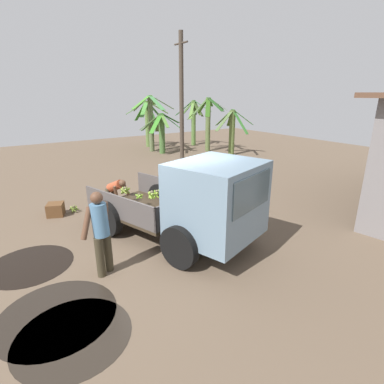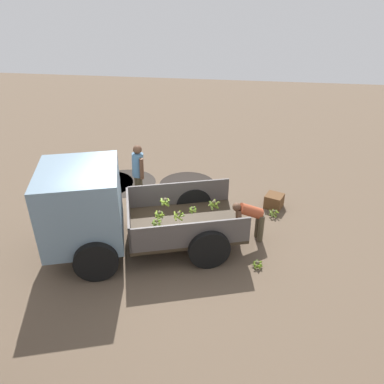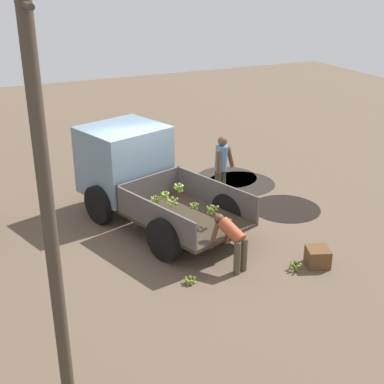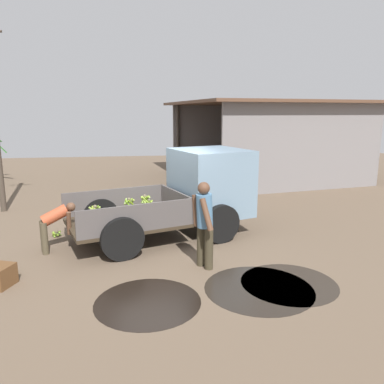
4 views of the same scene
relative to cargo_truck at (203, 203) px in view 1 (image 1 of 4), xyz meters
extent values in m
plane|color=brown|center=(-0.93, -0.34, -1.14)|extent=(36.00, 36.00, 0.00)
cylinder|color=black|center=(0.55, -3.37, -1.14)|extent=(1.94, 1.94, 0.01)
cylinder|color=#2A231D|center=(1.16, -3.24, -1.14)|extent=(1.76, 1.76, 0.01)
cylinder|color=black|center=(-1.42, -3.55, -1.14)|extent=(1.77, 1.77, 0.01)
cube|color=#352A1D|center=(-1.81, -0.59, -0.64)|extent=(3.08, 2.61, 0.08)
cube|color=#4F4948|center=(-2.10, 0.29, -0.30)|extent=(2.51, 0.86, 0.61)
cube|color=#4F4948|center=(-1.52, -1.47, -0.30)|extent=(2.51, 0.86, 0.61)
cube|color=#4F4948|center=(-0.59, -0.19, -0.30)|extent=(0.63, 1.82, 0.61)
cube|color=gray|center=(0.35, 0.11, 0.16)|extent=(2.17, 2.29, 1.67)
cube|color=#4C606B|center=(1.16, 0.38, 0.49)|extent=(0.49, 1.42, 0.74)
cylinder|color=black|center=(-0.19, 0.97, -0.68)|extent=(0.95, 0.50, 0.93)
cylinder|color=black|center=(0.41, -0.90, -0.68)|extent=(0.95, 0.50, 0.93)
cylinder|color=black|center=(-2.49, 0.22, -0.68)|extent=(0.95, 0.50, 0.93)
cylinder|color=black|center=(-1.88, -1.64, -0.68)|extent=(0.95, 0.50, 0.93)
sphere|color=brown|center=(-1.31, 0.04, -0.31)|extent=(0.06, 0.06, 0.06)
cylinder|color=olive|center=(-1.28, 0.08, -0.37)|extent=(0.12, 0.11, 0.13)
cylinder|color=#84B130|center=(-1.32, 0.10, -0.34)|extent=(0.15, 0.06, 0.09)
cylinder|color=#7FA239|center=(-1.34, 0.07, -0.37)|extent=(0.10, 0.12, 0.14)
cylinder|color=#82A827|center=(-1.37, 0.03, -0.34)|extent=(0.06, 0.15, 0.09)
cylinder|color=olive|center=(-1.35, 0.00, -0.35)|extent=(0.13, 0.12, 0.10)
cylinder|color=olive|center=(-1.30, -0.02, -0.34)|extent=(0.15, 0.06, 0.09)
cylinder|color=olive|center=(-1.26, 0.01, -0.35)|extent=(0.12, 0.14, 0.09)
cylinder|color=olive|center=(-1.27, 0.04, -0.37)|extent=(0.04, 0.12, 0.14)
sphere|color=brown|center=(-1.73, -0.30, -0.15)|extent=(0.08, 0.08, 0.08)
cylinder|color=olive|center=(-1.69, -0.36, -0.22)|extent=(0.18, 0.15, 0.18)
cylinder|color=#93B135|center=(-1.65, -0.27, -0.21)|extent=(0.11, 0.21, 0.15)
cylinder|color=#84A432|center=(-1.74, -0.22, -0.22)|extent=(0.20, 0.05, 0.16)
cylinder|color=#819D43|center=(-1.82, -0.28, -0.20)|extent=(0.08, 0.22, 0.13)
cylinder|color=#689821|center=(-1.76, -0.35, -0.24)|extent=(0.16, 0.12, 0.20)
sphere|color=brown|center=(-1.27, -0.07, -0.25)|extent=(0.07, 0.07, 0.07)
cylinder|color=#8AA341|center=(-1.23, -0.02, -0.32)|extent=(0.14, 0.12, 0.15)
cylinder|color=olive|center=(-1.28, -0.01, -0.31)|extent=(0.17, 0.06, 0.13)
cylinder|color=#84A144|center=(-1.30, -0.03, -0.32)|extent=(0.14, 0.13, 0.15)
cylinder|color=olive|center=(-1.32, -0.08, -0.32)|extent=(0.05, 0.15, 0.16)
cylinder|color=olive|center=(-1.32, -0.12, -0.30)|extent=(0.14, 0.16, 0.11)
cylinder|color=olive|center=(-1.27, -0.14, -0.29)|extent=(0.18, 0.05, 0.10)
cylinder|color=olive|center=(-1.21, -0.12, -0.29)|extent=(0.15, 0.15, 0.10)
cylinder|color=#8AB146|center=(-1.20, -0.06, -0.31)|extent=(0.06, 0.17, 0.14)
sphere|color=brown|center=(-1.36, -0.62, -0.01)|extent=(0.09, 0.09, 0.09)
cylinder|color=olive|center=(-1.39, -0.58, -0.09)|extent=(0.16, 0.12, 0.18)
cylinder|color=olive|center=(-1.41, -0.62, -0.09)|extent=(0.06, 0.16, 0.18)
cylinder|color=#85A238|center=(-1.40, -0.67, -0.09)|extent=(0.15, 0.14, 0.18)
cylinder|color=#88AA36|center=(-1.35, -0.68, -0.09)|extent=(0.17, 0.07, 0.17)
cylinder|color=#5B7C1D|center=(-1.32, -0.65, -0.09)|extent=(0.11, 0.16, 0.18)
cylinder|color=#8FAE48|center=(-1.29, -0.60, -0.05)|extent=(0.11, 0.20, 0.11)
cylinder|color=olive|center=(-1.34, -0.55, -0.06)|extent=(0.20, 0.10, 0.11)
sphere|color=#4B4330|center=(-1.28, -0.32, -0.19)|extent=(0.08, 0.08, 0.08)
cylinder|color=olive|center=(-1.30, -0.26, -0.24)|extent=(0.17, 0.09, 0.13)
cylinder|color=olive|center=(-1.34, -0.29, -0.23)|extent=(0.13, 0.17, 0.11)
cylinder|color=olive|center=(-1.32, -0.35, -0.26)|extent=(0.11, 0.15, 0.16)
cylinder|color=olive|center=(-1.28, -0.37, -0.26)|extent=(0.14, 0.06, 0.17)
cylinder|color=#8AA446|center=(-1.24, -0.36, -0.26)|extent=(0.14, 0.13, 0.16)
cylinder|color=olive|center=(-1.20, -0.32, -0.23)|extent=(0.06, 0.18, 0.11)
cylinder|color=#89AE33|center=(-1.24, -0.27, -0.24)|extent=(0.17, 0.14, 0.13)
sphere|color=brown|center=(-2.48, -0.91, -0.15)|extent=(0.09, 0.09, 0.09)
cylinder|color=olive|center=(-2.42, -0.87, -0.23)|extent=(0.14, 0.19, 0.19)
cylinder|color=#55731C|center=(-2.50, -0.83, -0.21)|extent=(0.22, 0.09, 0.16)
cylinder|color=olive|center=(-2.54, -0.90, -0.24)|extent=(0.07, 0.18, 0.20)
cylinder|color=olive|center=(-2.53, -0.98, -0.21)|extent=(0.20, 0.16, 0.16)
cylinder|color=olive|center=(-2.43, -0.98, -0.21)|extent=(0.20, 0.17, 0.16)
sphere|color=#48412F|center=(-2.00, -0.70, -0.24)|extent=(0.07, 0.07, 0.07)
cylinder|color=#73A927|center=(-2.04, -0.73, -0.30)|extent=(0.11, 0.13, 0.14)
cylinder|color=olive|center=(-1.98, -0.76, -0.27)|extent=(0.16, 0.09, 0.10)
cylinder|color=#7FAA37|center=(-1.95, -0.72, -0.29)|extent=(0.10, 0.15, 0.13)
cylinder|color=#7CA838|center=(-1.96, -0.67, -0.29)|extent=(0.12, 0.14, 0.13)
cylinder|color=olive|center=(-2.01, -0.64, -0.27)|extent=(0.16, 0.06, 0.09)
cylinder|color=olive|center=(-2.05, -0.69, -0.30)|extent=(0.08, 0.14, 0.14)
cylinder|color=#3F3833|center=(1.69, 4.15, 0.56)|extent=(0.16, 0.16, 3.42)
cylinder|color=#41372D|center=(-5.72, 2.97, 1.76)|extent=(0.18, 0.18, 5.80)
cylinder|color=#41372D|center=(-5.72, 2.97, 4.21)|extent=(0.92, 0.07, 0.07)
cylinder|color=#5A793A|center=(-13.59, 5.11, 0.33)|extent=(0.33, 0.33, 2.96)
cube|color=#34732A|center=(-13.06, 5.15, 1.14)|extent=(1.11, 0.34, 1.45)
cube|color=#364F1C|center=(-13.08, 5.61, 1.47)|extent=(1.23, 1.22, 0.79)
cube|color=#367F34|center=(-13.76, 5.62, 1.38)|extent=(0.54, 1.11, 0.98)
cube|color=#475E31|center=(-14.09, 5.29, 1.40)|extent=(1.08, 0.56, 0.94)
cube|color=#2E7420|center=(-14.14, 4.93, 1.20)|extent=(1.19, 0.62, 1.33)
cube|color=#3E632E|center=(-13.73, 4.42, 1.45)|extent=(0.49, 1.43, 0.84)
cube|color=#448334|center=(-13.07, 4.66, 1.39)|extent=(1.24, 1.11, 0.95)
cylinder|color=#596B3A|center=(-10.03, 7.52, 0.45)|extent=(0.30, 0.30, 3.19)
cube|color=#26511E|center=(-9.44, 7.62, 1.72)|extent=(1.24, 0.47, 0.77)
cube|color=#4F773E|center=(-9.70, 8.00, 1.73)|extent=(0.83, 1.09, 0.76)
cube|color=#214F1C|center=(-10.09, 8.14, 1.74)|extent=(0.36, 1.26, 0.75)
cube|color=#3F8232|center=(-10.42, 7.92, 1.82)|extent=(0.98, 0.99, 0.57)
cube|color=#417723|center=(-10.51, 7.49, 1.62)|extent=(0.99, 0.27, 0.98)
cube|color=#4B6E2B|center=(-10.52, 7.08, 1.43)|extent=(1.12, 1.03, 1.35)
cube|color=#405A2E|center=(-10.11, 7.03, 1.61)|extent=(0.39, 1.04, 0.98)
cube|color=#2B5516|center=(-9.53, 7.13, 1.58)|extent=(1.17, 1.00, 1.06)
cylinder|color=#567A39|center=(-12.42, 8.04, 0.35)|extent=(0.30, 0.30, 2.99)
cube|color=#405827|center=(-12.04, 8.08, 1.42)|extent=(0.80, 0.35, 0.95)
cube|color=#387136|center=(-11.92, 8.42, 1.53)|extent=(1.12, 0.91, 0.74)
cube|color=#526A3A|center=(-12.49, 8.48, 1.34)|extent=(0.37, 0.92, 1.13)
cube|color=#345D30|center=(-12.67, 8.30, 1.39)|extent=(0.65, 0.66, 1.01)
cube|color=#316031|center=(-12.95, 8.00, 1.46)|extent=(1.09, 0.28, 0.89)
cube|color=#20671D|center=(-12.93, 7.64, 1.38)|extent=(1.17, 0.97, 1.04)
cube|color=#385125|center=(-12.45, 7.55, 1.37)|extent=(0.32, 1.02, 1.07)
cube|color=#577F35|center=(-12.03, 7.64, 1.31)|extent=(0.93, 0.95, 1.18)
cylinder|color=#5A6E35|center=(-8.22, 7.93, 0.14)|extent=(0.33, 0.33, 2.57)
cube|color=#34742B|center=(-7.67, 8.02, 0.83)|extent=(1.16, 0.39, 1.31)
cube|color=#408238|center=(-7.94, 8.47, 1.04)|extent=(0.83, 1.23, 0.89)
cube|color=#345617|center=(-8.73, 8.22, 0.96)|extent=(1.13, 0.76, 1.06)
cube|color=#355D20|center=(-8.66, 7.69, 1.01)|extent=(1.03, 0.73, 0.95)
cube|color=#4A6335|center=(-8.12, 7.28, 0.92)|extent=(0.42, 1.36, 1.13)
cylinder|color=#436A32|center=(-10.92, 4.76, 0.01)|extent=(0.36, 0.36, 2.32)
cube|color=#548335|center=(-10.38, 4.67, 0.87)|extent=(1.14, 0.37, 0.73)
cube|color=#2B6A27|center=(-10.57, 5.29, 0.73)|extent=(0.92, 1.21, 1.01)
cube|color=#267624|center=(-11.01, 5.41, 0.91)|extent=(0.45, 1.35, 0.65)
cube|color=#537037|center=(-11.57, 4.93, 0.62)|extent=(1.39, 0.63, 1.21)
cube|color=#4E7E45|center=(-11.54, 4.39, 0.69)|extent=(1.39, 0.97, 1.09)
cube|color=#43592E|center=(-11.17, 4.15, 0.76)|extent=(0.70, 1.31, 0.95)
cube|color=#357C23|center=(-10.61, 4.24, 0.71)|extent=(0.88, 1.19, 1.05)
cylinder|color=#5B6A43|center=(-11.90, 4.54, 0.52)|extent=(0.31, 0.31, 3.33)
cube|color=#468446|center=(-11.09, 4.55, 1.84)|extent=(1.64, 0.30, 0.81)
cube|color=#61884A|center=(-11.79, 5.29, 1.82)|extent=(0.45, 1.54, 0.85)
cube|color=#5E873B|center=(-12.36, 4.91, 1.95)|extent=(1.07, 0.92, 0.60)
cube|color=#495F33|center=(-12.28, 4.16, 1.77)|extent=(0.94, 0.95, 0.94)
cube|color=#42842A|center=(-11.71, 3.88, 1.85)|extent=(0.62, 1.40, 0.78)
cylinder|color=#3A3322|center=(-0.17, -2.38, -0.72)|extent=(0.23, 0.23, 0.85)
cylinder|color=#3A3322|center=(-0.29, -2.18, -0.72)|extent=(0.23, 0.23, 0.85)
cylinder|color=teal|center=(-0.24, -2.29, 0.04)|extent=(0.46, 0.45, 0.68)
sphere|color=brown|center=(-0.26, -2.30, 0.49)|extent=(0.24, 0.24, 0.24)
cylinder|color=brown|center=(-0.25, -2.54, 0.03)|extent=(0.28, 0.36, 0.62)
cylinder|color=brown|center=(-0.39, -2.13, 0.00)|extent=(0.19, 0.21, 0.64)
cylinder|color=#4C422F|center=(-3.63, -0.88, -0.79)|extent=(0.18, 0.18, 0.72)
cylinder|color=#4C422F|center=(-3.57, -1.07, -0.79)|extent=(0.18, 0.18, 0.72)
cylinder|color=#AD492B|center=(-3.36, -0.90, -0.32)|extent=(0.67, 0.45, 0.47)
sphere|color=brown|center=(-3.02, -0.78, -0.16)|extent=(0.20, 0.20, 0.20)
cylinder|color=brown|center=(-3.12, -0.62, -0.47)|extent=(0.18, 0.29, 0.53)
cylinder|color=brown|center=(-3.05, -0.98, -0.48)|extent=(0.15, 0.20, 0.54)
sphere|color=brown|center=(-3.57, 0.12, -1.02)|extent=(0.08, 0.08, 0.08)
cylinder|color=olive|center=(-3.52, 0.07, -1.06)|extent=(0.15, 0.15, 0.11)
cylinder|color=olive|center=(-3.51, 0.14, -1.07)|extent=(0.08, 0.17, 0.13)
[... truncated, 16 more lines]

